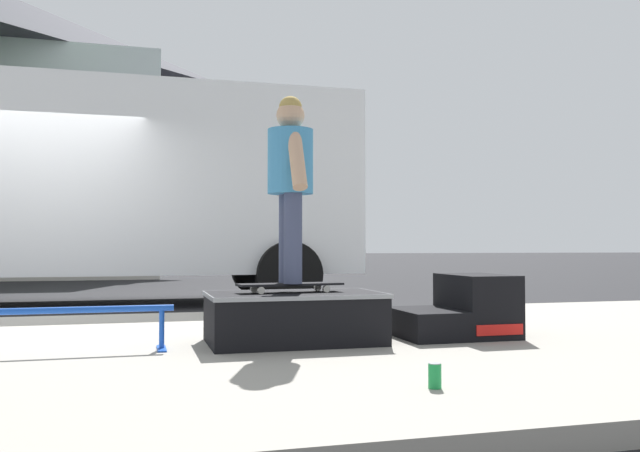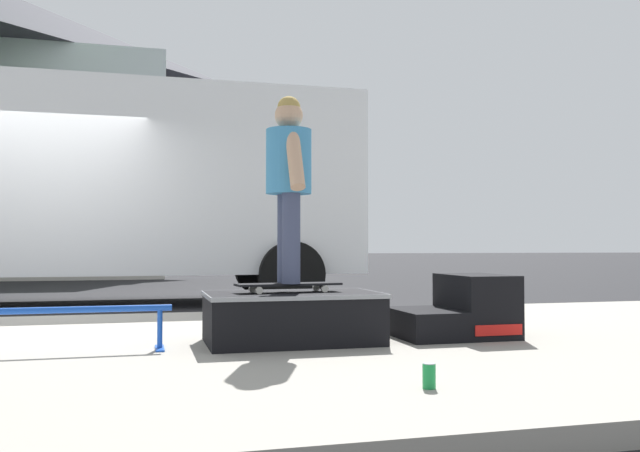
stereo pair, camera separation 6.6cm
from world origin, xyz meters
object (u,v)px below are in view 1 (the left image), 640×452
Objects in this scene: soda_can at (435,376)px; box_truck at (110,186)px; kicker_ramp at (461,311)px; skateboard at (290,285)px; grind_rail at (58,319)px; skate_box at (294,316)px; skater_kid at (290,173)px.

box_truck is (-1.81, 6.93, 1.52)m from soda_can.
skateboard is (-1.38, 0.01, 0.22)m from kicker_ramp.
skateboard is at bearing 101.45° from soda_can.
grind_rail is at bearing -178.96° from kicker_ramp.
skate_box is 0.91× the size of skater_kid.
kicker_ramp is 0.59× the size of grind_rail.
skate_box is at bearing -74.09° from box_truck.
skateboard is at bearing 162.14° from skate_box.
skate_box is 1.06m from skater_kid.
skater_kid is 2.12m from soda_can.
skater_kid is at bearing 2.28° from grind_rail.
skater_kid is at bearing 179.63° from kicker_ramp.
box_truck is at bearing 105.66° from skateboard.
soda_can is 0.02× the size of box_truck.
box_truck reaches higher than grind_rail.
skater_kid is at bearing 162.14° from skate_box.
skater_kid is 0.20× the size of box_truck.
kicker_ramp is at bearing -0.37° from skater_kid.
kicker_ramp is 2.00m from soda_can.
grind_rail is 1.89m from skater_kid.
skate_box is 1.59× the size of skateboard.
grind_rail is (-1.62, -0.05, 0.03)m from skate_box.
box_truck is (0.13, 5.27, 1.35)m from grind_rail.
skater_kid is at bearing 45.00° from skateboard.
soda_can is (0.35, -1.71, -0.36)m from skateboard.
skate_box is at bearing 100.64° from soda_can.
box_truck reaches higher than soda_can.
skater_kid is at bearing 101.45° from soda_can.
kicker_ramp is at bearing 1.04° from grind_rail.
box_truck reaches higher than skater_kid.
skateboard is 5.53m from box_truck.
box_truck is at bearing 118.59° from kicker_ramp.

